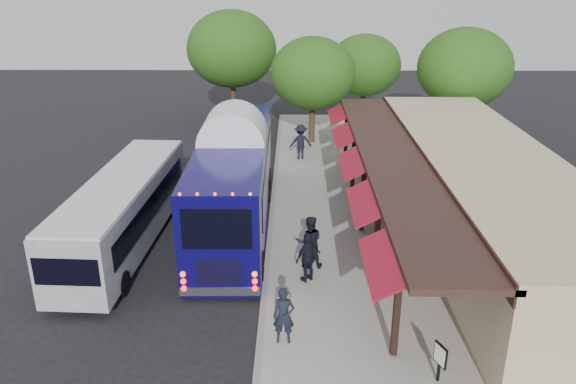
% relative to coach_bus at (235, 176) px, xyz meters
% --- Properties ---
extents(ground, '(90.00, 90.00, 0.00)m').
position_rel_coach_bus_xyz_m(ground, '(1.45, -5.08, -2.17)').
color(ground, black).
rests_on(ground, ground).
extents(sidewalk, '(10.00, 40.00, 0.15)m').
position_rel_coach_bus_xyz_m(sidewalk, '(6.45, -1.08, -2.09)').
color(sidewalk, '#9E9B93').
rests_on(sidewalk, ground).
extents(curb, '(0.20, 40.00, 0.16)m').
position_rel_coach_bus_xyz_m(curb, '(1.50, -1.08, -2.09)').
color(curb, gray).
rests_on(curb, ground).
extents(station_shelter, '(8.15, 20.00, 3.60)m').
position_rel_coach_bus_xyz_m(station_shelter, '(9.83, -1.08, -0.32)').
color(station_shelter, tan).
rests_on(station_shelter, ground).
extents(coach_bus, '(2.82, 12.68, 4.04)m').
position_rel_coach_bus_xyz_m(coach_bus, '(0.00, 0.00, 0.00)').
color(coach_bus, '#0D0753').
rests_on(coach_bus, ground).
extents(city_bus, '(2.75, 10.53, 2.80)m').
position_rel_coach_bus_xyz_m(city_bus, '(-4.09, -2.09, -0.62)').
color(city_bus, gray).
rests_on(city_bus, ground).
extents(ped_a, '(0.63, 0.42, 1.71)m').
position_rel_coach_bus_xyz_m(ped_a, '(2.19, -8.44, -1.17)').
color(ped_a, black).
rests_on(ped_a, sidewalk).
extents(ped_b, '(0.98, 0.78, 1.95)m').
position_rel_coach_bus_xyz_m(ped_b, '(3.03, -4.03, -1.04)').
color(ped_b, black).
rests_on(ped_b, sidewalk).
extents(ped_c, '(1.09, 0.98, 1.77)m').
position_rel_coach_bus_xyz_m(ped_c, '(2.96, -5.01, -1.13)').
color(ped_c, black).
rests_on(ped_c, sidewalk).
extents(ped_d, '(1.39, 0.97, 1.96)m').
position_rel_coach_bus_xyz_m(ped_d, '(2.84, 8.49, -1.04)').
color(ped_d, black).
rests_on(ped_d, sidewalk).
extents(sign_board, '(0.23, 0.48, 1.12)m').
position_rel_coach_bus_xyz_m(sign_board, '(6.22, -10.08, -1.26)').
color(sign_board, black).
rests_on(sign_board, sidewalk).
extents(tree_left, '(5.12, 5.12, 6.55)m').
position_rel_coach_bus_xyz_m(tree_left, '(3.58, 11.92, 2.20)').
color(tree_left, '#382314').
rests_on(tree_left, ground).
extents(tree_mid, '(4.87, 4.87, 6.23)m').
position_rel_coach_bus_xyz_m(tree_mid, '(7.25, 16.58, 1.98)').
color(tree_mid, '#382314').
rests_on(tree_mid, ground).
extents(tree_right, '(5.55, 5.55, 7.11)m').
position_rel_coach_bus_xyz_m(tree_right, '(12.54, 11.69, 2.57)').
color(tree_right, '#382314').
rests_on(tree_right, ground).
extents(tree_far, '(6.06, 6.06, 7.76)m').
position_rel_coach_bus_xyz_m(tree_far, '(-1.77, 16.83, 3.01)').
color(tree_far, '#382314').
rests_on(tree_far, ground).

